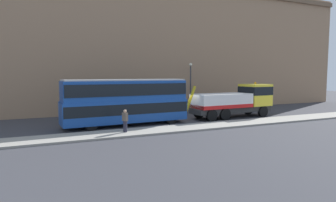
{
  "coord_description": "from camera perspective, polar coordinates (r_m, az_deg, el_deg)",
  "views": [
    {
      "loc": [
        -13.47,
        -25.46,
        4.5
      ],
      "look_at": [
        -2.11,
        -0.53,
        2.0
      ],
      "focal_mm": 31.46,
      "sensor_mm": 36.0,
      "label": 1
    }
  ],
  "objects": [
    {
      "name": "double_decker_bus",
      "position": [
        26.08,
        -8.11,
        0.17
      ],
      "size": [
        11.13,
        3.05,
        4.06
      ],
      "rotation": [
        0.0,
        0.0,
        0.05
      ],
      "color": "#19479E",
      "rests_on": "ground_plane"
    },
    {
      "name": "recovery_tow_truck",
      "position": [
        31.55,
        12.9,
        0.1
      ],
      "size": [
        10.2,
        3.04,
        3.67
      ],
      "rotation": [
        0.0,
        0.0,
        0.05
      ],
      "color": "#2D2D2D",
      "rests_on": "ground_plane"
    },
    {
      "name": "building_facade",
      "position": [
        36.29,
        -2.63,
        10.85
      ],
      "size": [
        60.0,
        1.5,
        16.0
      ],
      "color": "#9E7A5B",
      "rests_on": "ground_plane"
    },
    {
      "name": "pedestrian_onlooker",
      "position": [
        22.38,
        -8.31,
        -3.88
      ],
      "size": [
        0.41,
        0.47,
        1.71
      ],
      "rotation": [
        0.0,
        0.0,
        0.47
      ],
      "color": "#232333",
      "rests_on": "near_kerb"
    },
    {
      "name": "near_kerb",
      "position": [
        25.56,
        7.77,
        -4.81
      ],
      "size": [
        60.0,
        2.8,
        0.15
      ],
      "primitive_type": "cube",
      "color": "gray",
      "rests_on": "ground_plane"
    },
    {
      "name": "street_lamp",
      "position": [
        35.78,
        4.39,
        3.55
      ],
      "size": [
        0.36,
        0.36,
        5.83
      ],
      "color": "#38383D",
      "rests_on": "ground_plane"
    },
    {
      "name": "ground_plane",
      "position": [
        29.15,
        3.35,
        -3.67
      ],
      "size": [
        120.0,
        120.0,
        0.0
      ],
      "primitive_type": "plane",
      "color": "#38383D"
    }
  ]
}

